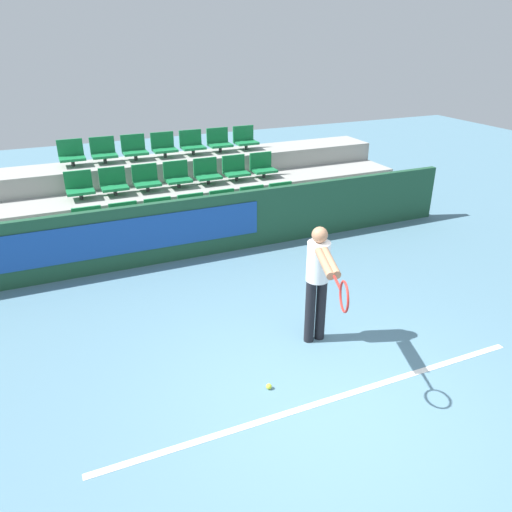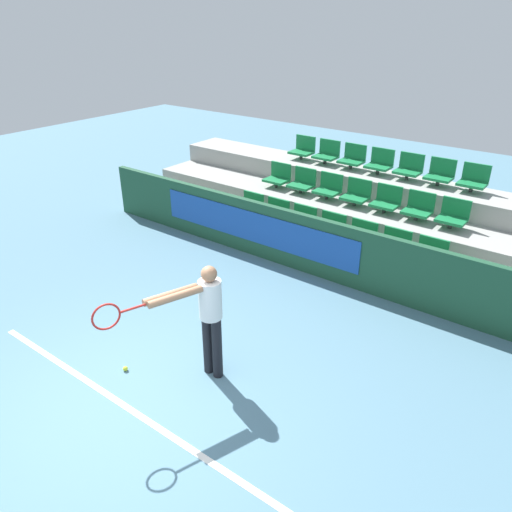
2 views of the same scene
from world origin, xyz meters
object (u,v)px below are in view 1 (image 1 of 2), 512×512
at_px(stadium_chair_16, 134,149).
at_px(tennis_ball, 269,386).
at_px(stadium_chair_8, 114,183).
at_px(stadium_chair_10, 177,176).
at_px(stadium_chair_7, 80,187).
at_px(stadium_chair_15, 104,152).
at_px(tennis_player, 319,277).
at_px(stadium_chair_13, 263,166).
at_px(stadium_chair_19, 219,141).
at_px(stadium_chair_0, 89,224).
at_px(stadium_chair_14, 71,154).
at_px(stadium_chair_1, 125,219).
at_px(stadium_chair_5, 254,201).
at_px(stadium_chair_9, 146,179).
at_px(stadium_chair_17, 164,146).
at_px(stadium_chair_11, 207,173).
at_px(stadium_chair_20, 245,139).
at_px(stadium_chair_4, 224,206).
at_px(stadium_chair_18, 192,144).
at_px(stadium_chair_3, 193,210).
at_px(stadium_chair_2, 160,214).
at_px(stadium_chair_12, 235,170).
at_px(stadium_chair_6, 282,197).

bearing_deg(stadium_chair_16, tennis_ball, -88.97).
relative_size(stadium_chair_8, stadium_chair_10, 1.00).
bearing_deg(stadium_chair_16, stadium_chair_7, -141.93).
distance_m(stadium_chair_15, tennis_player, 6.13).
relative_size(stadium_chair_13, stadium_chair_16, 1.00).
bearing_deg(stadium_chair_19, stadium_chair_0, -147.93).
bearing_deg(stadium_chair_14, stadium_chair_10, -27.57).
bearing_deg(tennis_ball, stadium_chair_1, 99.35).
bearing_deg(stadium_chair_5, stadium_chair_15, 141.93).
xyz_separation_m(stadium_chair_9, stadium_chair_13, (2.50, 0.00, 0.00)).
xyz_separation_m(stadium_chair_13, stadium_chair_17, (-1.88, 0.98, 0.40)).
xyz_separation_m(stadium_chair_11, stadium_chair_20, (1.25, 0.98, 0.40)).
bearing_deg(stadium_chair_5, tennis_player, -101.91).
bearing_deg(stadium_chair_19, stadium_chair_7, -162.61).
xyz_separation_m(stadium_chair_0, stadium_chair_4, (2.50, 0.00, 0.00)).
distance_m(stadium_chair_1, stadium_chair_8, 1.06).
bearing_deg(stadium_chair_18, stadium_chair_10, -122.56).
bearing_deg(stadium_chair_9, stadium_chair_3, -57.44).
xyz_separation_m(stadium_chair_5, stadium_chair_9, (-1.88, 0.98, 0.40)).
bearing_deg(stadium_chair_10, stadium_chair_8, 180.00).
relative_size(stadium_chair_2, stadium_chair_4, 1.00).
height_order(stadium_chair_11, stadium_chair_19, stadium_chair_19).
relative_size(stadium_chair_9, stadium_chair_10, 1.00).
height_order(stadium_chair_0, stadium_chair_3, same).
bearing_deg(stadium_chair_3, stadium_chair_15, 122.56).
bearing_deg(stadium_chair_13, stadium_chair_9, 180.00).
relative_size(stadium_chair_12, stadium_chair_15, 1.00).
xyz_separation_m(stadium_chair_15, tennis_player, (1.67, -5.88, -0.46)).
relative_size(stadium_chair_0, stadium_chair_20, 1.00).
height_order(stadium_chair_0, stadium_chair_6, same).
height_order(stadium_chair_0, stadium_chair_5, same).
xyz_separation_m(stadium_chair_17, stadium_chair_19, (1.25, 0.00, 0.00)).
distance_m(stadium_chair_2, stadium_chair_20, 3.28).
distance_m(stadium_chair_3, stadium_chair_17, 2.12).
relative_size(stadium_chair_12, tennis_ball, 7.68).
bearing_deg(stadium_chair_2, stadium_chair_13, 21.38).
height_order(stadium_chair_1, stadium_chair_4, same).
height_order(stadium_chair_0, tennis_ball, stadium_chair_0).
relative_size(stadium_chair_2, stadium_chair_16, 1.00).
bearing_deg(stadium_chair_15, stadium_chair_8, -90.00).
bearing_deg(stadium_chair_19, tennis_ball, -105.24).
bearing_deg(stadium_chair_13, tennis_ball, -113.52).
height_order(stadium_chair_4, stadium_chair_8, stadium_chair_8).
bearing_deg(stadium_chair_12, stadium_chair_16, 152.43).
bearing_deg(stadium_chair_14, stadium_chair_20, 0.00).
xyz_separation_m(stadium_chair_0, tennis_player, (2.30, -3.92, 0.34)).
bearing_deg(stadium_chair_4, stadium_chair_18, 90.00).
height_order(stadium_chair_17, stadium_chair_19, same).
relative_size(stadium_chair_16, tennis_ball, 7.68).
height_order(stadium_chair_6, stadium_chair_7, stadium_chair_7).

